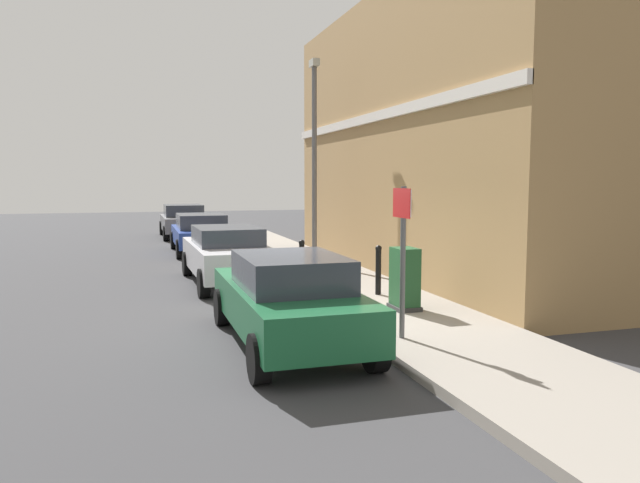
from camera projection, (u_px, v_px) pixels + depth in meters
The scene contains 12 objects.
ground at pixel (300, 324), 10.80m from camera, with size 80.00×80.00×0.00m, color #38383A.
sidewalk at pixel (310, 268), 17.05m from camera, with size 2.60×30.00×0.15m, color gray.
corner_building at pixel (504, 139), 16.92m from camera, with size 7.99×13.32×7.33m.
car_green at pixel (288, 299), 9.27m from camera, with size 1.81×4.35×1.42m.
car_silver at pixel (227, 254), 14.85m from camera, with size 1.91×4.41×1.41m.
car_blue at pixel (201, 232), 21.19m from camera, with size 1.91×4.14×1.36m.
car_grey at pixel (184, 220), 26.96m from camera, with size 1.97×4.21×1.45m.
utility_cabinet at pixel (405, 281), 11.22m from camera, with size 0.46×0.61×1.15m.
bollard_near_cabinet at pixel (378, 268), 12.69m from camera, with size 0.14×0.14×1.04m.
bollard_far_kerb at pixel (302, 261), 13.85m from camera, with size 0.14×0.14×1.04m.
street_sign at pixel (402, 239), 9.10m from camera, with size 0.08×0.60×2.30m.
lamppost at pixel (314, 153), 17.10m from camera, with size 0.20×0.44×5.72m.
Camera 1 is at (-2.74, -10.24, 2.54)m, focal length 34.14 mm.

